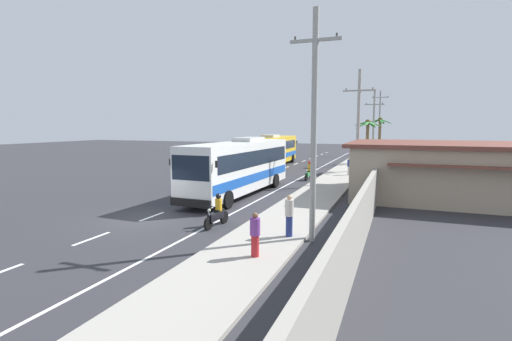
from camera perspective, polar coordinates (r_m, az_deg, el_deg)
ground_plane at (r=19.98m, az=-16.20°, el=-7.00°), size 160.00×160.00×0.00m
sidewalk_kerb at (r=26.28m, az=9.69°, el=-3.35°), size 3.20×90.00×0.14m
lane_markings at (r=32.06m, az=3.48°, el=-1.54°), size 3.76×71.24×0.01m
boundary_wall at (r=29.61m, az=18.51°, el=-0.41°), size 0.24×60.00×2.24m
coach_bus_foreground at (r=25.42m, az=-2.48°, el=0.81°), size 3.20×12.39×3.86m
coach_bus_far_lane at (r=43.74m, az=2.78°, el=3.22°), size 3.36×12.25×3.64m
motorcycle_beside_bus at (r=32.68m, az=8.08°, el=-0.27°), size 0.56×1.96×1.63m
motorcycle_trailing at (r=17.66m, az=-5.96°, el=-6.46°), size 0.56×1.96×1.54m
pedestrian_near_kerb at (r=13.19m, az=-0.14°, el=-9.61°), size 0.36×0.36×1.57m
pedestrian_midwalk at (r=35.51m, az=14.03°, el=0.70°), size 0.36×0.36×1.63m
pedestrian_far_walk at (r=15.53m, az=5.09°, el=-6.74°), size 0.36×0.36×1.74m
utility_pole_nearest at (r=15.03m, az=8.83°, el=7.10°), size 2.02×0.24×9.18m
utility_pole_mid at (r=30.52m, az=15.31°, el=6.65°), size 2.49×0.24×9.00m
utility_pole_far at (r=46.13m, az=17.48°, el=6.42°), size 2.23×0.24×8.79m
utility_pole_distant at (r=61.78m, az=18.31°, el=7.08°), size 2.56×0.24×10.02m
palm_nearest at (r=39.07m, az=16.64°, el=5.31°), size 2.87×2.95×5.30m
palm_second at (r=48.03m, az=18.34°, el=5.52°), size 2.68×2.70×5.67m
roadside_building at (r=27.23m, az=30.17°, el=-0.12°), size 15.10×9.38×3.60m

